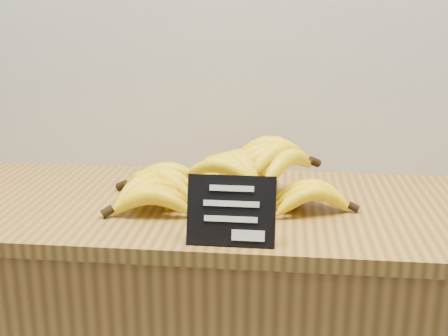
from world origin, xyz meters
TOP-DOWN VIEW (x-y plane):
  - counter_top at (-0.03, 2.75)m, footprint 1.53×0.54m
  - chalkboard_sign at (0.00, 2.53)m, footprint 0.16×0.04m
  - banana_pile at (-0.04, 2.77)m, footprint 0.53×0.39m

SIDE VIEW (x-z plane):
  - counter_top at x=-0.03m, z-range 0.90..0.93m
  - banana_pile at x=-0.04m, z-range 0.92..1.04m
  - chalkboard_sign at x=0.00m, z-range 0.93..1.05m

